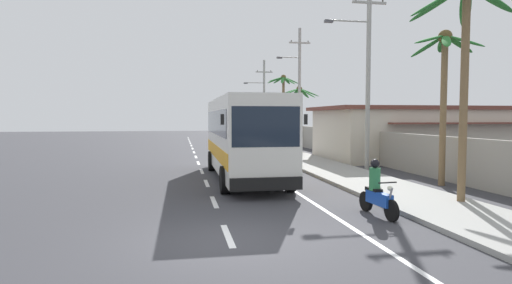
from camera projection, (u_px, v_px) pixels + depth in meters
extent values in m
plane|color=#3A3A3F|center=(230.00, 241.00, 9.69)|extent=(160.00, 160.00, 0.00)
cube|color=#999993|center=(343.00, 174.00, 20.72)|extent=(3.20, 90.00, 0.14)
cube|color=white|center=(228.00, 235.00, 10.11)|extent=(0.16, 2.00, 0.01)
cube|color=white|center=(214.00, 202.00, 14.12)|extent=(0.16, 2.00, 0.01)
cube|color=white|center=(207.00, 183.00, 18.13)|extent=(0.16, 2.00, 0.01)
cube|color=white|center=(202.00, 171.00, 22.15)|extent=(0.16, 2.00, 0.01)
cube|color=white|center=(198.00, 163.00, 26.16)|extent=(0.16, 2.00, 0.01)
cube|color=white|center=(196.00, 157.00, 30.17)|extent=(0.16, 2.00, 0.01)
cube|color=white|center=(194.00, 152.00, 34.18)|extent=(0.16, 2.00, 0.01)
cube|color=white|center=(192.00, 149.00, 38.20)|extent=(0.16, 2.00, 0.01)
cube|color=white|center=(191.00, 146.00, 42.21)|extent=(0.16, 2.00, 0.01)
cube|color=white|center=(190.00, 143.00, 46.22)|extent=(0.16, 2.00, 0.01)
cube|color=white|center=(189.00, 141.00, 50.23)|extent=(0.16, 2.00, 0.01)
cube|color=white|center=(189.00, 139.00, 54.25)|extent=(0.16, 2.00, 0.01)
cube|color=white|center=(188.00, 138.00, 58.26)|extent=(0.16, 2.00, 0.01)
cube|color=white|center=(254.00, 165.00, 25.00)|extent=(0.14, 70.00, 0.01)
cube|color=#9E998E|center=(378.00, 148.00, 25.27)|extent=(0.24, 60.00, 2.00)
cube|color=silver|center=(243.00, 135.00, 19.39)|extent=(2.59, 10.58, 3.29)
cube|color=#192333|center=(243.00, 122.00, 19.56)|extent=(2.62, 9.74, 1.05)
cube|color=#192333|center=(266.00, 127.00, 14.21)|extent=(2.35, 0.11, 1.38)
cube|color=orange|center=(243.00, 151.00, 19.44)|extent=(2.62, 10.37, 0.59)
cube|color=black|center=(266.00, 184.00, 14.23)|extent=(2.51, 0.17, 0.44)
cube|color=#B7B7B7|center=(239.00, 97.00, 20.59)|extent=(1.41, 2.33, 0.28)
cube|color=black|center=(306.00, 119.00, 14.65)|extent=(0.12, 0.08, 0.36)
cube|color=black|center=(222.00, 119.00, 14.14)|extent=(0.12, 0.08, 0.36)
cylinder|color=black|center=(290.00, 178.00, 16.06)|extent=(0.32, 1.04, 1.04)
cylinder|color=black|center=(225.00, 180.00, 15.62)|extent=(0.32, 1.04, 1.04)
cylinder|color=black|center=(258.00, 160.00, 22.82)|extent=(0.32, 1.04, 1.04)
cylinder|color=black|center=(211.00, 161.00, 22.38)|extent=(0.32, 1.04, 1.04)
cylinder|color=black|center=(392.00, 211.00, 11.45)|extent=(0.15, 0.61, 0.60)
cylinder|color=black|center=(366.00, 201.00, 12.76)|extent=(0.17, 0.61, 0.60)
cube|color=#1947B2|center=(379.00, 198.00, 12.05)|extent=(0.33, 1.12, 0.36)
cube|color=black|center=(374.00, 190.00, 12.32)|extent=(0.29, 0.62, 0.12)
cylinder|color=gray|center=(389.00, 199.00, 11.55)|extent=(0.09, 0.32, 0.67)
cylinder|color=black|center=(388.00, 183.00, 11.62)|extent=(0.56, 0.09, 0.04)
sphere|color=#EAEACC|center=(390.00, 188.00, 11.51)|extent=(0.14, 0.14, 0.14)
cylinder|color=#2D7A47|center=(375.00, 179.00, 12.26)|extent=(0.32, 0.32, 0.65)
sphere|color=black|center=(375.00, 163.00, 12.23)|extent=(0.26, 0.26, 0.26)
cylinder|color=black|center=(265.00, 157.00, 26.93)|extent=(0.13, 0.60, 0.60)
cylinder|color=black|center=(262.00, 155.00, 28.28)|extent=(0.15, 0.61, 0.60)
cube|color=#1E7F38|center=(264.00, 153.00, 27.54)|extent=(0.29, 1.11, 0.36)
cube|color=black|center=(263.00, 149.00, 27.83)|extent=(0.27, 0.61, 0.12)
cylinder|color=gray|center=(265.00, 152.00, 27.03)|extent=(0.08, 0.32, 0.67)
cylinder|color=black|center=(265.00, 145.00, 27.11)|extent=(0.56, 0.07, 0.04)
sphere|color=#EAEACC|center=(265.00, 148.00, 26.99)|extent=(0.14, 0.14, 0.14)
cylinder|color=navy|center=(263.00, 145.00, 27.76)|extent=(0.32, 0.32, 0.61)
sphere|color=red|center=(263.00, 138.00, 27.73)|extent=(0.26, 0.26, 0.26)
cylinder|color=#75388E|center=(290.00, 148.00, 30.77)|extent=(0.28, 0.28, 0.87)
cylinder|color=#75388E|center=(290.00, 138.00, 30.72)|extent=(0.36, 0.36, 0.69)
sphere|color=tan|center=(290.00, 132.00, 30.69)|extent=(0.23, 0.23, 0.23)
cylinder|color=#9E9E99|center=(368.00, 73.00, 22.34)|extent=(0.24, 0.24, 10.44)
cube|color=#9E9E99|center=(369.00, 3.00, 22.12)|extent=(1.89, 0.12, 0.12)
cylinder|color=#4C4742|center=(383.00, 1.00, 22.25)|extent=(0.08, 0.08, 0.16)
cylinder|color=#9E9E99|center=(349.00, 21.00, 21.98)|extent=(2.24, 0.09, 0.09)
cube|color=#4C4C51|center=(329.00, 21.00, 21.79)|extent=(0.44, 0.24, 0.14)
cylinder|color=#9E9E99|center=(299.00, 90.00, 35.26)|extent=(0.24, 0.24, 10.27)
cube|color=#9E9E99|center=(300.00, 43.00, 35.03)|extent=(1.82, 0.12, 0.12)
cylinder|color=#4C4742|center=(291.00, 41.00, 34.89)|extent=(0.08, 0.08, 0.16)
cylinder|color=#4C4742|center=(308.00, 42.00, 35.15)|extent=(0.08, 0.08, 0.16)
cylinder|color=#9E9E99|center=(290.00, 57.00, 34.94)|extent=(1.74, 0.09, 0.09)
cube|color=#4C4C51|center=(279.00, 58.00, 34.79)|extent=(0.44, 0.24, 0.14)
cylinder|color=#9E9E99|center=(264.00, 101.00, 48.12)|extent=(0.24, 0.24, 9.38)
cube|color=#9E9E99|center=(264.00, 72.00, 47.93)|extent=(1.95, 0.12, 0.12)
cylinder|color=#4C4742|center=(257.00, 71.00, 47.78)|extent=(0.08, 0.08, 0.16)
cylinder|color=#4C4742|center=(271.00, 71.00, 48.06)|extent=(0.08, 0.08, 0.16)
cylinder|color=#9E9E99|center=(255.00, 83.00, 47.81)|extent=(2.13, 0.09, 0.09)
cube|color=#4C4C51|center=(246.00, 83.00, 47.62)|extent=(0.44, 0.24, 0.14)
cylinder|color=brown|center=(443.00, 112.00, 17.37)|extent=(0.26, 0.26, 6.10)
ellipsoid|color=#28702D|center=(459.00, 44.00, 17.46)|extent=(1.57, 0.62, 0.74)
ellipsoid|color=#28702D|center=(443.00, 44.00, 17.93)|extent=(1.04, 1.56, 0.58)
ellipsoid|color=#28702D|center=(427.00, 47.00, 17.69)|extent=(1.17, 1.40, 0.86)
ellipsoid|color=#28702D|center=(430.00, 39.00, 16.93)|extent=(1.62, 0.63, 0.53)
ellipsoid|color=#28702D|center=(446.00, 41.00, 16.53)|extent=(1.08, 1.48, 0.79)
ellipsoid|color=#28702D|center=(465.00, 41.00, 16.73)|extent=(1.26, 1.41, 0.72)
sphere|color=brown|center=(445.00, 37.00, 17.19)|extent=(0.56, 0.56, 0.56)
cylinder|color=brown|center=(283.00, 111.00, 45.18)|extent=(0.28, 0.28, 7.09)
ellipsoid|color=#28702D|center=(292.00, 80.00, 45.09)|extent=(1.83, 0.47, 0.88)
ellipsoid|color=#28702D|center=(287.00, 80.00, 45.80)|extent=(1.38, 1.70, 0.76)
ellipsoid|color=#28702D|center=(278.00, 80.00, 45.75)|extent=(1.04, 1.86, 0.69)
ellipsoid|color=#28702D|center=(275.00, 80.00, 45.23)|extent=(1.82, 1.14, 0.76)
ellipsoid|color=#28702D|center=(276.00, 79.00, 44.55)|extent=(1.89, 0.92, 0.69)
ellipsoid|color=#28702D|center=(283.00, 80.00, 44.14)|extent=(0.93, 1.80, 0.94)
ellipsoid|color=#28702D|center=(289.00, 80.00, 44.36)|extent=(1.22, 1.68, 1.00)
sphere|color=brown|center=(283.00, 77.00, 44.97)|extent=(0.56, 0.56, 0.56)
cylinder|color=brown|center=(464.00, 98.00, 13.38)|extent=(0.25, 0.25, 6.91)
ellipsoid|color=#28702D|center=(465.00, 7.00, 13.99)|extent=(1.31, 1.69, 1.12)
ellipsoid|color=#28702D|center=(437.00, 4.00, 13.78)|extent=(1.45, 1.67, 1.00)
ellipsoid|color=#28702D|center=(439.00, 0.00, 13.21)|extent=(1.85, 0.70, 1.09)
cylinder|color=brown|center=(299.00, 118.00, 40.27)|extent=(0.33, 0.33, 5.51)
ellipsoid|color=#28702D|center=(309.00, 92.00, 40.15)|extent=(1.98, 0.66, 0.88)
ellipsoid|color=#28702D|center=(304.00, 93.00, 40.89)|extent=(1.62, 1.60, 0.95)
ellipsoid|color=#28702D|center=(295.00, 93.00, 41.03)|extent=(0.64, 1.98, 0.89)
ellipsoid|color=#28702D|center=(290.00, 92.00, 40.53)|extent=(1.85, 1.44, 0.69)
ellipsoid|color=#28702D|center=(292.00, 91.00, 39.48)|extent=(1.89, 1.33, 0.76)
ellipsoid|color=#28702D|center=(299.00, 93.00, 39.24)|extent=(0.86, 1.89, 1.09)
ellipsoid|color=#28702D|center=(307.00, 93.00, 39.53)|extent=(1.44, 1.70, 1.05)
sphere|color=brown|center=(299.00, 89.00, 40.11)|extent=(0.56, 0.56, 0.56)
cube|color=beige|center=(435.00, 134.00, 29.30)|extent=(15.46, 7.13, 3.33)
cube|color=brown|center=(435.00, 109.00, 29.20)|extent=(16.39, 7.56, 0.24)
cube|color=brown|center=(473.00, 123.00, 25.41)|extent=(10.82, 0.80, 0.10)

